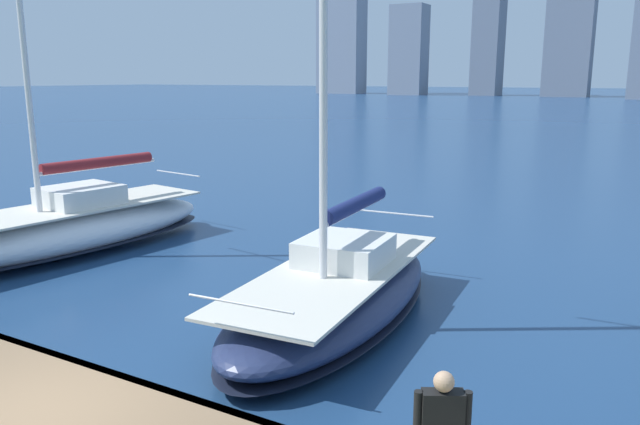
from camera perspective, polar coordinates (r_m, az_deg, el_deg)
dock_pier at (r=9.68m, az=-23.88°, el=-16.43°), size 28.00×2.80×0.60m
sailboat_navy at (r=13.09m, az=1.46°, el=-7.10°), size 3.51×8.13×12.89m
sailboat_maroon at (r=19.59m, az=-22.19°, el=-1.25°), size 4.28×9.75×11.84m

